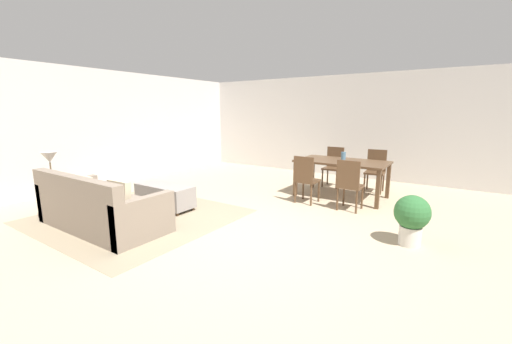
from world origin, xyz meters
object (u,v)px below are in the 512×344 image
(ottoman_table, at_px, (165,195))
(dining_table, at_px, (342,165))
(dining_chair_far_right, at_px, (376,168))
(dining_chair_near_left, at_px, (305,177))
(table_lamp, at_px, (49,159))
(side_table, at_px, (53,188))
(potted_plant, at_px, (412,217))
(vase_centerpiece, at_px, (343,157))
(dining_chair_far_left, at_px, (334,164))
(dining_chair_near_right, at_px, (349,182))
(couch, at_px, (100,209))

(ottoman_table, bearing_deg, dining_table, 46.80)
(dining_chair_far_right, bearing_deg, dining_chair_near_left, -117.03)
(ottoman_table, relative_size, table_lamp, 2.17)
(side_table, relative_size, table_lamp, 1.04)
(table_lamp, xyz_separation_m, dining_chair_near_left, (3.40, 2.96, -0.44))
(potted_plant, bearing_deg, dining_chair_far_right, 112.26)
(dining_table, xyz_separation_m, vase_centerpiece, (0.04, -0.05, 0.18))
(dining_chair_far_right, xyz_separation_m, vase_centerpiece, (-0.43, -0.93, 0.33))
(ottoman_table, bearing_deg, table_lamp, -138.82)
(potted_plant, bearing_deg, dining_chair_far_left, 127.40)
(dining_chair_far_left, xyz_separation_m, dining_chair_far_right, (0.95, 0.02, 0.00))
(side_table, relative_size, dining_chair_near_right, 0.59)
(dining_table, height_order, dining_chair_near_right, dining_chair_near_right)
(dining_chair_near_left, bearing_deg, dining_table, 63.74)
(couch, height_order, dining_table, couch)
(dining_chair_near_left, bearing_deg, dining_chair_far_left, 92.32)
(dining_chair_far_right, height_order, potted_plant, dining_chair_far_right)
(couch, relative_size, dining_chair_far_left, 2.34)
(table_lamp, bearing_deg, dining_chair_near_right, 34.90)
(dining_chair_near_right, height_order, vase_centerpiece, vase_centerpiece)
(dining_chair_near_left, relative_size, vase_centerpiece, 5.00)
(dining_chair_far_right, height_order, vase_centerpiece, vase_centerpiece)
(side_table, height_order, dining_chair_near_right, dining_chair_near_right)
(ottoman_table, xyz_separation_m, dining_chair_far_right, (2.87, 3.44, 0.27))
(dining_chair_far_left, bearing_deg, dining_table, -60.74)
(table_lamp, bearing_deg, ottoman_table, 41.18)
(couch, bearing_deg, dining_chair_far_right, 57.99)
(table_lamp, xyz_separation_m, dining_chair_near_right, (4.24, 2.96, -0.44))
(dining_chair_near_right, distance_m, potted_plant, 1.52)
(side_table, bearing_deg, potted_plant, 20.04)
(table_lamp, bearing_deg, vase_centerpiece, 44.22)
(table_lamp, xyz_separation_m, dining_chair_far_left, (3.33, 4.66, -0.44))
(side_table, bearing_deg, ottoman_table, 41.18)
(dining_table, distance_m, dining_chair_near_right, 0.95)
(dining_chair_near_left, distance_m, dining_chair_far_left, 1.70)
(dining_chair_far_right, bearing_deg, ottoman_table, -129.80)
(dining_chair_near_left, bearing_deg, dining_chair_near_right, 0.24)
(dining_chair_near_left, height_order, dining_chair_near_right, same)
(table_lamp, bearing_deg, dining_table, 44.84)
(dining_chair_far_left, distance_m, vase_centerpiece, 1.10)
(couch, bearing_deg, table_lamp, -178.60)
(ottoman_table, height_order, dining_table, dining_table)
(ottoman_table, relative_size, dining_chair_far_right, 1.24)
(table_lamp, bearing_deg, potted_plant, 20.04)
(couch, distance_m, dining_chair_far_left, 5.02)
(dining_table, bearing_deg, vase_centerpiece, -51.41)
(table_lamp, bearing_deg, dining_chair_far_right, 47.54)
(side_table, xyz_separation_m, vase_centerpiece, (3.85, 3.75, 0.42))
(ottoman_table, relative_size, dining_chair_near_right, 1.24)
(table_lamp, relative_size, potted_plant, 0.77)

